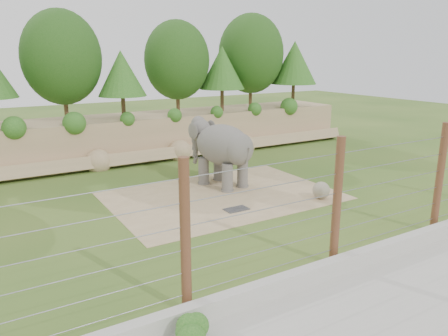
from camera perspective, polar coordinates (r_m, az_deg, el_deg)
ground at (r=17.32m, az=3.44°, el=-6.57°), size 90.00×90.00×0.00m
back_embankment at (r=27.82m, az=-10.52°, el=9.70°), size 30.00×5.52×8.77m
dirt_patch at (r=19.95m, az=-0.25°, el=-3.61°), size 10.00×7.00×0.02m
drain_grate at (r=18.18m, az=1.63°, el=-5.39°), size 1.00×0.60×0.03m
elephant at (r=21.05m, az=-0.15°, el=1.81°), size 2.51×4.18×3.16m
stone_ball at (r=19.87m, az=12.57°, el=-2.85°), size 0.77×0.77×0.77m
retaining_wall at (r=13.76m, az=15.57°, el=-11.86°), size 26.00×0.35×0.50m
walkway at (r=12.78m, az=22.22°, el=-15.90°), size 26.00×4.00×0.01m
barrier_fence at (r=13.41m, az=14.54°, el=-4.39°), size 20.26×0.26×4.00m
walkway_shrub at (r=10.21m, az=-4.14°, el=-20.67°), size 0.73×0.73×0.73m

